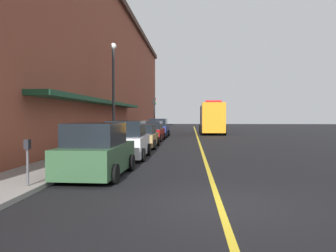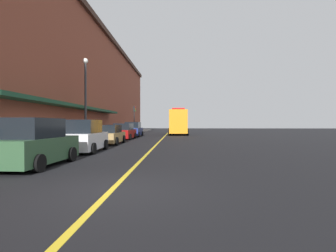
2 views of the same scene
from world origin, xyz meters
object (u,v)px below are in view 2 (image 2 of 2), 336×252
Objects in this scene: parked_car_2 at (110,135)px; utility_truck at (178,123)px; parking_meter_0 at (43,136)px; parked_car_4 at (133,130)px; parked_car_3 at (124,132)px; street_lamp_left at (85,91)px; parked_car_0 at (33,144)px; traffic_light_near at (134,114)px; parked_car_1 at (84,137)px.

parked_car_2 is 18.44m from utility_truck.
parking_meter_0 is at bearing -15.89° from utility_truck.
parked_car_3 is at bearing 179.98° from parked_car_4.
utility_truck is 19.14m from street_lamp_left.
parked_car_4 is at bearing 85.99° from parking_meter_0.
parked_car_0 reaches higher than parked_car_2.
parked_car_3 is 1.09× the size of traffic_light_near.
street_lamp_left is (-1.94, -6.13, 3.60)m from parked_car_3.
utility_truck reaches higher than parked_car_3.
street_lamp_left is at bearing 17.54° from parked_car_1.
parked_car_4 is at bearing -81.25° from traffic_light_near.
utility_truck is 5.82× the size of parking_meter_0.
parked_car_2 is at bearing -1.44° from parked_car_1.
parked_car_0 is 0.99× the size of parked_car_1.
parking_meter_0 is (-1.46, -7.73, 0.32)m from parked_car_2.
parked_car_2 is 11.87m from parked_car_4.
utility_truck reaches higher than parked_car_2.
parked_car_1 is at bearing -178.79° from parked_car_3.
parked_car_3 is 1.09× the size of parked_car_4.
parked_car_4 is 3.24× the size of parking_meter_0.
parked_car_0 is 29.05m from utility_truck.
traffic_light_near is at bearing 89.87° from parking_meter_0.
utility_truck reaches higher than parked_car_1.
parked_car_3 is (0.01, 17.26, -0.08)m from parked_car_0.
traffic_light_near is (-7.09, 2.88, 1.34)m from utility_truck.
traffic_light_near reaches higher than parked_car_4.
traffic_light_near is (-1.27, 31.33, 2.28)m from parked_car_0.
parked_car_2 is at bearing 0.90° from parked_car_0.
parking_meter_0 is at bearing -85.66° from street_lamp_left.
traffic_light_near is (-1.31, 8.52, 2.29)m from parked_car_4.
parked_car_1 is 17.67m from parked_car_4.
parked_car_2 is at bearing -178.21° from parked_car_3.
parked_car_1 is 3.19× the size of parking_meter_0.
parking_meter_0 is at bearing 176.32° from parked_car_4.
parked_car_0 reaches higher than parked_car_3.
parked_car_2 is 6.32m from parked_car_3.
street_lamp_left reaches higher than parked_car_0.
parked_car_1 is at bearing 179.48° from parked_car_2.
parked_car_1 is 0.61× the size of street_lamp_left.
traffic_light_near is (-1.28, 14.07, 2.36)m from parked_car_3.
parking_meter_0 is at bearing 24.04° from parked_car_0.
parked_car_3 is 14.32m from traffic_light_near.
parked_car_0 is at bearing 177.44° from parked_car_1.
parked_car_4 is 19.64m from parking_meter_0.
traffic_light_near reaches higher than utility_truck.
parking_meter_0 is at bearing 168.94° from parked_car_2.
traffic_light_near reaches higher than parking_meter_0.
utility_truck reaches higher than parked_car_4.
parked_car_0 is 22.81m from parked_car_4.
parked_car_4 is (-0.08, 11.87, 0.12)m from parked_car_2.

